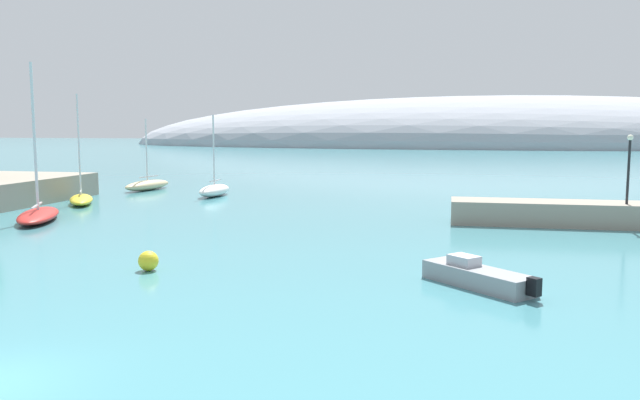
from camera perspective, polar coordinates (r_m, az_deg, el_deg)
distant_ridge at (r=218.08m, az=15.43°, el=4.72°), size 253.02×82.39×32.73m
sailboat_white_near_shore at (r=58.98m, az=-9.46°, el=0.90°), size 1.96×5.57×7.41m
sailboat_red_mid_mooring at (r=47.01m, az=-23.98°, el=-1.11°), size 5.43×7.84×10.61m
sailboat_sand_outer_mooring at (r=66.11m, az=-15.24°, el=1.33°), size 2.90×6.86×7.13m
sailboat_yellow_end_of_line at (r=55.85m, az=-20.67°, el=0.13°), size 4.70×6.18×9.00m
motorboat_grey_foreground at (r=26.27m, az=13.96°, el=-6.68°), size 4.49×4.36×1.15m
mooring_buoy_yellow at (r=29.26m, az=-15.17°, el=-5.30°), size 0.89×0.89×0.89m
harbor_lamp_post at (r=43.92m, az=26.01°, el=3.13°), size 0.36×0.36×4.34m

